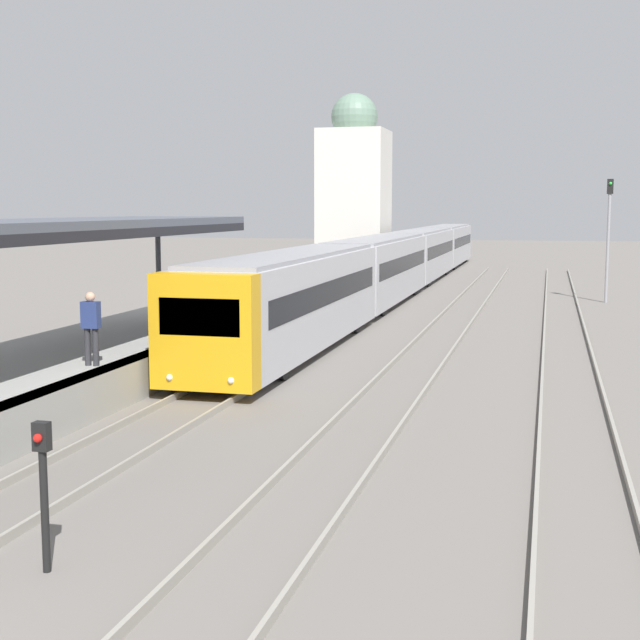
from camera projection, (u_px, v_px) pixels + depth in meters
name	position (u px, v px, depth m)	size (l,w,h in m)	color
person_on_platform	(91.00, 324.00, 19.88)	(0.40, 0.22, 1.66)	#2D2D33
train_near	(402.00, 259.00, 48.17)	(2.55, 57.84, 3.10)	gold
signal_post_near	(43.00, 480.00, 10.91)	(0.20, 0.21, 1.91)	black
signal_mast_far	(609.00, 227.00, 41.93)	(0.28, 0.29, 5.82)	gray
distant_domed_building	(354.00, 194.00, 54.49)	(4.00, 4.00, 11.36)	silver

